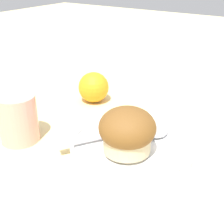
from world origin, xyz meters
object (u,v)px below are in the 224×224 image
object	(u,v)px
muffin	(127,131)
juice_glass	(18,118)
butter_knife	(111,134)
orange_fruit	(94,87)

from	to	relation	value
muffin	juice_glass	size ratio (longest dim) A/B	1.05
muffin	butter_knife	xyz separation A→B (m)	(0.03, 0.05, -0.03)
orange_fruit	juice_glass	xyz separation A→B (m)	(-0.21, 0.01, 0.01)
muffin	orange_fruit	size ratio (longest dim) A/B	1.31
juice_glass	butter_knife	bearing A→B (deg)	-62.07
muffin	juice_glass	world-z (taller)	muffin
muffin	juice_glass	bearing A→B (deg)	105.15
butter_knife	orange_fruit	xyz separation A→B (m)	(0.14, 0.14, 0.01)
muffin	butter_knife	world-z (taller)	muffin
butter_knife	orange_fruit	distance (m)	0.20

